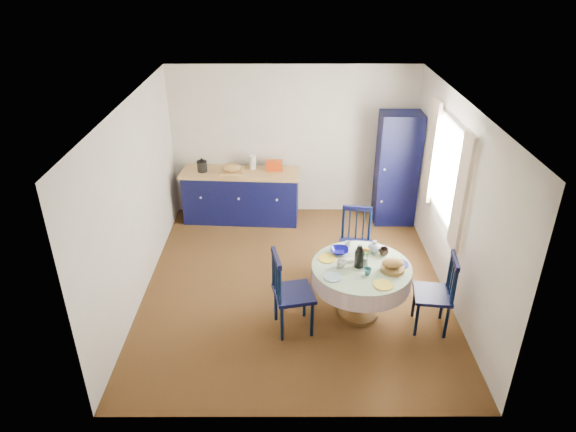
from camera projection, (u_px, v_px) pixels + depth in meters
name	position (u px, v px, depth m)	size (l,w,h in m)	color
floor	(295.00, 284.00, 7.01)	(4.50, 4.50, 0.00)	black
ceiling	(296.00, 103.00, 5.86)	(4.50, 4.50, 0.00)	white
wall_back	(293.00, 142.00, 8.43)	(4.00, 0.02, 2.50)	silver
wall_left	(136.00, 202.00, 6.43)	(0.02, 4.50, 2.50)	silver
wall_right	(454.00, 201.00, 6.44)	(0.02, 4.50, 2.50)	silver
window	(447.00, 172.00, 6.58)	(0.10, 1.74, 1.45)	white
kitchen_counter	(241.00, 195.00, 8.49)	(1.96, 0.72, 1.10)	black
pantry_cabinet	(397.00, 169.00, 8.23)	(0.65, 0.48, 1.85)	black
dining_table	(362.00, 274.00, 6.15)	(1.19, 1.19, 1.00)	#523617
chair_left	(290.00, 292.00, 5.95)	(0.53, 0.55, 1.05)	black
chair_far	(355.00, 243.00, 6.98)	(0.51, 0.49, 1.00)	black
chair_right	(437.00, 293.00, 5.98)	(0.48, 0.50, 0.99)	black
mug_a	(341.00, 264.00, 6.06)	(0.11, 0.11, 0.09)	silver
mug_b	(367.00, 272.00, 5.91)	(0.09, 0.09, 0.09)	#327779
mug_c	(384.00, 252.00, 6.29)	(0.12, 0.12, 0.09)	black
mug_d	(348.00, 245.00, 6.44)	(0.09, 0.09, 0.08)	silver
cobalt_bowl	(339.00, 251.00, 6.35)	(0.23, 0.23, 0.06)	#080667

